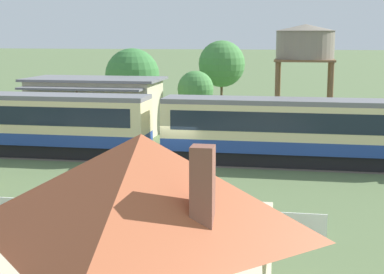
{
  "coord_description": "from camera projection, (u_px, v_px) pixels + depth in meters",
  "views": [
    {
      "loc": [
        7.57,
        -36.18,
        8.19
      ],
      "look_at": [
        0.63,
        1.45,
        1.52
      ],
      "focal_mm": 55.0,
      "sensor_mm": 36.0,
      "label": 1
    }
  ],
  "objects": [
    {
      "name": "railway_track",
      "position": [
        245.0,
        162.0,
        38.17
      ],
      "size": [
        123.21,
        3.6,
        0.04
      ],
      "color": "#665B51",
      "rests_on": "ground_plane"
    },
    {
      "name": "yard_tree_1",
      "position": [
        222.0,
        64.0,
        59.35
      ],
      "size": [
        4.71,
        4.71,
        7.66
      ],
      "color": "brown",
      "rests_on": "ground_plane"
    },
    {
      "name": "passenger_train",
      "position": [
        301.0,
        129.0,
        37.14
      ],
      "size": [
        54.24,
        3.13,
        4.21
      ],
      "color": "#234293",
      "rests_on": "ground_plane"
    },
    {
      "name": "yard_tree_0",
      "position": [
        132.0,
        76.0,
        56.02
      ],
      "size": [
        5.18,
        5.18,
        6.96
      ],
      "color": "#4C3823",
      "rests_on": "ground_plane"
    },
    {
      "name": "station_building",
      "position": [
        95.0,
        106.0,
        48.69
      ],
      "size": [
        11.11,
        7.12,
        4.7
      ],
      "color": "beige",
      "rests_on": "ground_plane"
    },
    {
      "name": "picket_fence_front",
      "position": [
        37.0,
        211.0,
        25.97
      ],
      "size": [
        25.03,
        0.06,
        1.05
      ],
      "primitive_type": "cube",
      "color": "white",
      "rests_on": "ground_plane"
    },
    {
      "name": "cottage_terracotta_roof_2",
      "position": [
        142.0,
        229.0,
        16.29
      ],
      "size": [
        7.42,
        7.65,
        5.56
      ],
      "color": "beige",
      "rests_on": "ground_plane"
    },
    {
      "name": "yard_tree_2",
      "position": [
        196.0,
        89.0,
        50.52
      ],
      "size": [
        3.12,
        3.12,
        5.17
      ],
      "color": "brown",
      "rests_on": "ground_plane"
    },
    {
      "name": "ground_plane",
      "position": [
        178.0,
        164.0,
        37.81
      ],
      "size": [
        600.0,
        600.0,
        0.0
      ],
      "primitive_type": "plane",
      "color": "#566B42"
    },
    {
      "name": "water_tower",
      "position": [
        305.0,
        45.0,
        44.52
      ],
      "size": [
        4.59,
        4.59,
        8.99
      ],
      "color": "brown",
      "rests_on": "ground_plane"
    }
  ]
}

